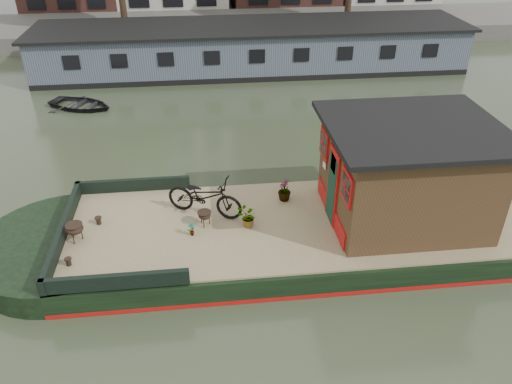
{
  "coord_description": "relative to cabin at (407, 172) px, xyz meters",
  "views": [
    {
      "loc": [
        -2.52,
        -9.82,
        7.66
      ],
      "look_at": [
        -1.35,
        0.5,
        1.26
      ],
      "focal_mm": 35.0,
      "sensor_mm": 36.0,
      "label": 1
    }
  ],
  "objects": [
    {
      "name": "bollard_stbd",
      "position": [
        -7.79,
        -1.07,
        -1.14
      ],
      "size": [
        0.16,
        0.16,
        0.18
      ],
      "primitive_type": "cylinder",
      "color": "black",
      "rests_on": "houseboat_deck"
    },
    {
      "name": "houseboat_deck",
      "position": [
        -2.19,
        0.0,
        -1.25
      ],
      "size": [
        11.8,
        3.8,
        0.05
      ],
      "primitive_type": "cube",
      "color": "#9B8960",
      "rests_on": "houseboat_hull"
    },
    {
      "name": "bicycle",
      "position": [
        -4.8,
        0.59,
        -0.71
      ],
      "size": [
        2.06,
        1.44,
        1.03
      ],
      "primitive_type": "imported",
      "rotation": [
        0.0,
        0.0,
        1.14
      ],
      "color": "black",
      "rests_on": "houseboat_deck"
    },
    {
      "name": "potted_plant_a",
      "position": [
        -5.14,
        -0.28,
        -1.05
      ],
      "size": [
        0.22,
        0.21,
        0.35
      ],
      "primitive_type": "imported",
      "rotation": [
        0.0,
        0.0,
        0.66
      ],
      "color": "brown",
      "rests_on": "houseboat_deck"
    },
    {
      "name": "houseboat_hull",
      "position": [
        -3.52,
        0.0,
        -1.6
      ],
      "size": [
        14.01,
        4.02,
        0.6
      ],
      "color": "black",
      "rests_on": "ground"
    },
    {
      "name": "potted_plant_d",
      "position": [
        -2.74,
        1.01,
        -0.93
      ],
      "size": [
        0.34,
        0.34,
        0.59
      ],
      "primitive_type": "imported",
      "rotation": [
        0.0,
        0.0,
        4.73
      ],
      "color": "brown",
      "rests_on": "houseboat_deck"
    },
    {
      "name": "ground",
      "position": [
        -2.19,
        0.0,
        -1.88
      ],
      "size": [
        120.0,
        120.0,
        0.0
      ],
      "primitive_type": "plane",
      "color": "#283320",
      "rests_on": "ground"
    },
    {
      "name": "dinghy",
      "position": [
        -9.58,
        9.76,
        -1.6
      ],
      "size": [
        3.25,
        2.89,
        0.56
      ],
      "primitive_type": "imported",
      "rotation": [
        0.0,
        0.0,
        1.12
      ],
      "color": "black",
      "rests_on": "ground"
    },
    {
      "name": "bow_bulwark",
      "position": [
        -7.25,
        0.0,
        -1.05
      ],
      "size": [
        3.0,
        4.0,
        0.35
      ],
      "color": "black",
      "rests_on": "houseboat_deck"
    },
    {
      "name": "brazier_rear",
      "position": [
        -7.79,
        -0.18,
        -1.0
      ],
      "size": [
        0.53,
        0.53,
        0.45
      ],
      "primitive_type": null,
      "rotation": [
        0.0,
        0.0,
        -0.34
      ],
      "color": "black",
      "rests_on": "houseboat_deck"
    },
    {
      "name": "brazier_front",
      "position": [
        -4.82,
        0.1,
        -1.04
      ],
      "size": [
        0.47,
        0.47,
        0.39
      ],
      "primitive_type": null,
      "rotation": [
        0.0,
        0.0,
        -0.43
      ],
      "color": "black",
      "rests_on": "houseboat_deck"
    },
    {
      "name": "potted_plant_c",
      "position": [
        -3.81,
        -0.07,
        -0.98
      ],
      "size": [
        0.57,
        0.54,
        0.5
      ],
      "primitive_type": "imported",
      "rotation": [
        0.0,
        0.0,
        3.57
      ],
      "color": "#98442C",
      "rests_on": "houseboat_deck"
    },
    {
      "name": "quay",
      "position": [
        -2.19,
        20.5,
        -1.43
      ],
      "size": [
        60.0,
        6.0,
        0.9
      ],
      "primitive_type": "cube",
      "color": "#47443F",
      "rests_on": "ground"
    },
    {
      "name": "bollard_port",
      "position": [
        -7.38,
        0.44,
        -1.13
      ],
      "size": [
        0.17,
        0.17,
        0.19
      ],
      "primitive_type": "cylinder",
      "color": "black",
      "rests_on": "houseboat_deck"
    },
    {
      "name": "far_houseboat",
      "position": [
        -2.19,
        14.0,
        -0.91
      ],
      "size": [
        20.4,
        4.4,
        2.11
      ],
      "color": "#4E5C69",
      "rests_on": "ground"
    },
    {
      "name": "cabin",
      "position": [
        0.0,
        0.0,
        0.0
      ],
      "size": [
        4.0,
        3.5,
        2.42
      ],
      "color": "#311D13",
      "rests_on": "houseboat_deck"
    }
  ]
}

